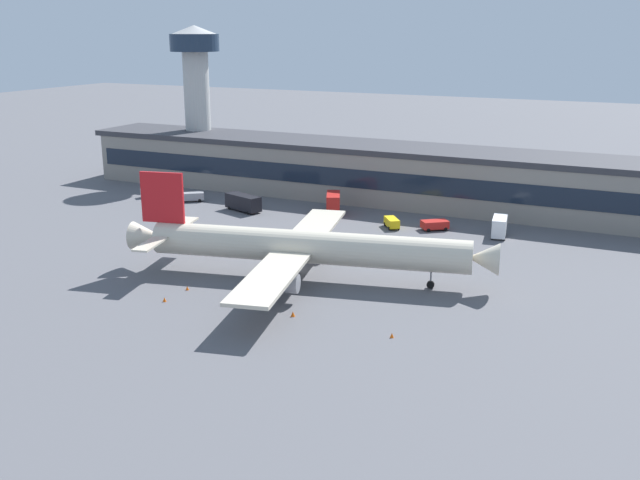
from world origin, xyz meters
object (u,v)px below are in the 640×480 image
fuel_truck (244,202)px  traffic_cone_1 (293,314)px  belt_loader (188,196)px  catering_truck (333,203)px  pushback_tractor (434,224)px  traffic_cone_2 (164,299)px  traffic_cone_3 (187,288)px  follow_me_car (392,222)px  control_tower (196,86)px  baggage_tug (149,192)px  stair_truck (499,226)px  traffic_cone_0 (392,335)px  airliner (302,247)px

fuel_truck → traffic_cone_1: 57.69m
traffic_cone_1 → belt_loader: bearing=136.3°
catering_truck → traffic_cone_1: (17.60, -51.73, -1.94)m
pushback_tractor → traffic_cone_1: bearing=-95.1°
traffic_cone_2 → traffic_cone_3: bearing=88.6°
belt_loader → traffic_cone_2: (31.81, -50.74, -0.84)m
catering_truck → follow_me_car: catering_truck is taller
follow_me_car → control_tower: bearing=157.8°
pushback_tractor → baggage_tug: 64.73m
catering_truck → baggage_tug: size_ratio=1.89×
control_tower → catering_truck: bearing=-22.9°
traffic_cone_1 → pushback_tractor: bearing=84.9°
stair_truck → pushback_tractor: (-11.79, -0.70, -0.93)m
traffic_cone_1 → control_tower: bearing=131.4°
stair_truck → traffic_cone_0: size_ratio=10.38×
follow_me_car → traffic_cone_3: (-14.96, -44.12, -0.79)m
pushback_tractor → traffic_cone_3: bearing=-116.0°
control_tower → stair_truck: control_tower is taller
control_tower → stair_truck: (78.44, -21.35, -20.55)m
catering_truck → stair_truck: size_ratio=1.21×
traffic_cone_1 → traffic_cone_0: bearing=-3.5°
stair_truck → traffic_cone_1: (-16.11, -49.26, -1.63)m
traffic_cone_0 → stair_truck: bearing=87.5°
control_tower → pushback_tractor: 73.41m
control_tower → traffic_cone_1: (62.33, -70.60, -22.17)m
stair_truck → traffic_cone_1: stair_truck is taller
follow_me_car → baggage_tug: same height
pushback_tractor → traffic_cone_0: bearing=-79.0°
baggage_tug → traffic_cone_2: baggage_tug is taller
catering_truck → traffic_cone_1: 54.67m
stair_truck → fuel_truck: size_ratio=0.71×
belt_loader → fuel_truck: size_ratio=0.71×
follow_me_car → pushback_tractor: follow_me_car is taller
fuel_truck → traffic_cone_2: fuel_truck is taller
control_tower → traffic_cone_3: size_ratio=61.86×
belt_loader → traffic_cone_0: (64.01, -48.82, -0.85)m
stair_truck → pushback_tractor: bearing=-176.6°
catering_truck → belt_loader: size_ratio=1.21×
follow_me_car → traffic_cone_0: size_ratio=7.70×
follow_me_car → traffic_cone_2: (-15.09, -49.25, -0.78)m
airliner → traffic_cone_3: 17.68m
traffic_cone_2 → traffic_cone_3: (0.13, 5.13, -0.02)m
baggage_tug → traffic_cone_1: baggage_tug is taller
follow_me_car → traffic_cone_2: bearing=-107.0°
fuel_truck → traffic_cone_1: (34.95, -45.88, -1.53)m
airliner → belt_loader: airliner is taller
baggage_tug → fuel_truck: bearing=-4.5°
pushback_tractor → traffic_cone_1: 48.76m
stair_truck → traffic_cone_2: size_ratio=10.09×
traffic_cone_0 → traffic_cone_1: traffic_cone_1 is taller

